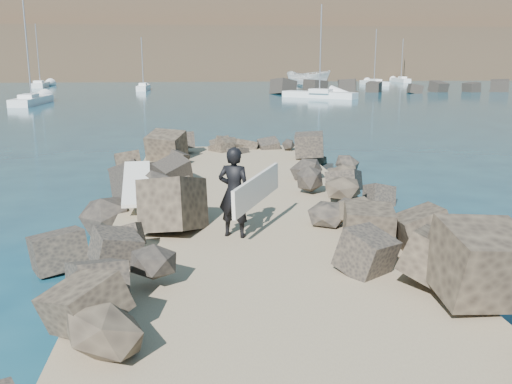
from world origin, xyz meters
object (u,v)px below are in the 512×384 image
boat_imported (308,80)px  surfer_with_board (237,192)px  sailboat_f (401,80)px  surfboard_resting (137,187)px

boat_imported → surfer_with_board: (-14.29, -64.57, 0.24)m
surfer_with_board → sailboat_f: sailboat_f is taller
sailboat_f → boat_imported: bearing=-133.4°
surfboard_resting → boat_imported: 64.00m
boat_imported → sailboat_f: (20.79, 22.01, -0.93)m
surfboard_resting → surfer_with_board: size_ratio=1.27×
surfer_with_board → sailboat_f: (35.08, 86.58, -1.17)m
boat_imported → sailboat_f: bearing=0.1°
boat_imported → sailboat_f: size_ratio=0.89×
boat_imported → sailboat_f: sailboat_f is taller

